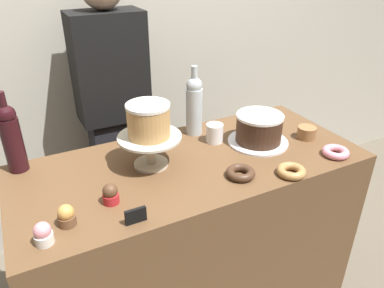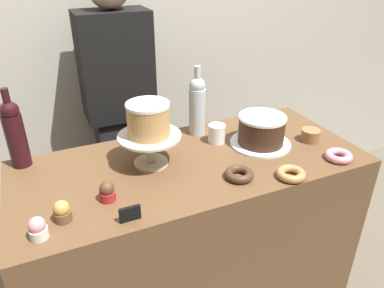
# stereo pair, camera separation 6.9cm
# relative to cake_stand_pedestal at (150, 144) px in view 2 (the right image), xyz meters

# --- Properties ---
(back_wall) EXTENTS (6.00, 0.05, 2.60)m
(back_wall) POSITION_rel_cake_stand_pedestal_xyz_m (0.16, 0.84, 0.33)
(back_wall) COLOR #BCB7A8
(back_wall) RESTS_ON ground_plane
(display_counter) EXTENTS (1.44, 0.64, 0.88)m
(display_counter) POSITION_rel_cake_stand_pedestal_xyz_m (0.16, -0.05, -0.53)
(display_counter) COLOR brown
(display_counter) RESTS_ON ground_plane
(cake_stand_pedestal) EXTENTS (0.25, 0.25, 0.13)m
(cake_stand_pedestal) POSITION_rel_cake_stand_pedestal_xyz_m (0.00, 0.00, 0.00)
(cake_stand_pedestal) COLOR beige
(cake_stand_pedestal) RESTS_ON display_counter
(white_layer_cake) EXTENTS (0.17, 0.17, 0.13)m
(white_layer_cake) POSITION_rel_cake_stand_pedestal_xyz_m (0.00, 0.00, 0.11)
(white_layer_cake) COLOR tan
(white_layer_cake) RESTS_ON cake_stand_pedestal
(silver_serving_platter) EXTENTS (0.27, 0.27, 0.01)m
(silver_serving_platter) POSITION_rel_cake_stand_pedestal_xyz_m (0.50, -0.04, -0.09)
(silver_serving_platter) COLOR white
(silver_serving_platter) RESTS_ON display_counter
(chocolate_round_cake) EXTENTS (0.21, 0.21, 0.13)m
(chocolate_round_cake) POSITION_rel_cake_stand_pedestal_xyz_m (0.50, -0.04, -0.02)
(chocolate_round_cake) COLOR #3D2619
(chocolate_round_cake) RESTS_ON silver_serving_platter
(wine_bottle_dark_red) EXTENTS (0.08, 0.08, 0.33)m
(wine_bottle_dark_red) POSITION_rel_cake_stand_pedestal_xyz_m (-0.48, 0.21, 0.05)
(wine_bottle_dark_red) COLOR black
(wine_bottle_dark_red) RESTS_ON display_counter
(wine_bottle_clear) EXTENTS (0.08, 0.08, 0.33)m
(wine_bottle_clear) POSITION_rel_cake_stand_pedestal_xyz_m (0.29, 0.18, 0.05)
(wine_bottle_clear) COLOR #B2BCC1
(wine_bottle_clear) RESTS_ON display_counter
(cupcake_chocolate) EXTENTS (0.06, 0.06, 0.07)m
(cupcake_chocolate) POSITION_rel_cake_stand_pedestal_xyz_m (-0.21, -0.17, -0.06)
(cupcake_chocolate) COLOR red
(cupcake_chocolate) RESTS_ON display_counter
(cupcake_strawberry) EXTENTS (0.06, 0.06, 0.07)m
(cupcake_strawberry) POSITION_rel_cake_stand_pedestal_xyz_m (-0.45, -0.27, -0.06)
(cupcake_strawberry) COLOR white
(cupcake_strawberry) RESTS_ON display_counter
(cupcake_caramel) EXTENTS (0.06, 0.06, 0.07)m
(cupcake_caramel) POSITION_rel_cake_stand_pedestal_xyz_m (-0.37, -0.22, -0.06)
(cupcake_caramel) COLOR brown
(cupcake_caramel) RESTS_ON display_counter
(donut_pink) EXTENTS (0.11, 0.11, 0.03)m
(donut_pink) POSITION_rel_cake_stand_pedestal_xyz_m (0.72, -0.28, -0.07)
(donut_pink) COLOR pink
(donut_pink) RESTS_ON display_counter
(donut_maple) EXTENTS (0.11, 0.11, 0.03)m
(donut_maple) POSITION_rel_cake_stand_pedestal_xyz_m (0.46, -0.32, -0.07)
(donut_maple) COLOR #B27F47
(donut_maple) RESTS_ON display_counter
(donut_chocolate) EXTENTS (0.11, 0.11, 0.03)m
(donut_chocolate) POSITION_rel_cake_stand_pedestal_xyz_m (0.27, -0.24, -0.07)
(donut_chocolate) COLOR #472D1E
(donut_chocolate) RESTS_ON display_counter
(cookie_stack) EXTENTS (0.08, 0.08, 0.05)m
(cookie_stack) POSITION_rel_cake_stand_pedestal_xyz_m (0.73, -0.10, -0.06)
(cookie_stack) COLOR olive
(cookie_stack) RESTS_ON display_counter
(price_sign_chalkboard) EXTENTS (0.07, 0.01, 0.05)m
(price_sign_chalkboard) POSITION_rel_cake_stand_pedestal_xyz_m (-0.17, -0.31, -0.06)
(price_sign_chalkboard) COLOR black
(price_sign_chalkboard) RESTS_ON display_counter
(coffee_cup_ceramic) EXTENTS (0.08, 0.08, 0.08)m
(coffee_cup_ceramic) POSITION_rel_cake_stand_pedestal_xyz_m (0.33, 0.06, -0.05)
(coffee_cup_ceramic) COLOR white
(coffee_cup_ceramic) RESTS_ON display_counter
(barista_figure) EXTENTS (0.36, 0.22, 1.60)m
(barista_figure) POSITION_rel_cake_stand_pedestal_xyz_m (0.03, 0.61, -0.13)
(barista_figure) COLOR black
(barista_figure) RESTS_ON ground_plane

